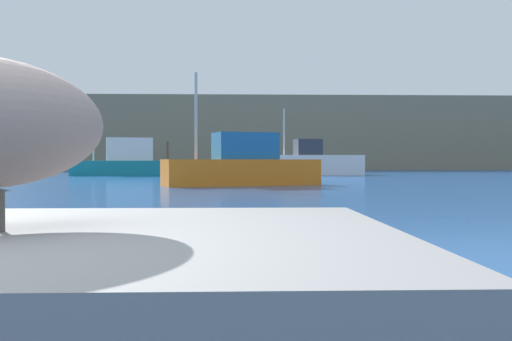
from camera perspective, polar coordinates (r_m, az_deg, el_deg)
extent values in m
cube|color=#7F755B|center=(68.76, -3.29, 3.43)|extent=(140.00, 13.64, 7.89)
cylinder|color=#4C4742|center=(2.44, -23.32, -3.59)|extent=(0.03, 0.03, 0.16)
cube|color=orange|center=(24.62, -1.40, -0.18)|extent=(6.70, 3.68, 1.08)
cube|color=#1E6099|center=(24.67, -1.05, 2.36)|extent=(2.85, 2.17, 1.11)
cylinder|color=#B2B2B2|center=(24.14, -5.79, 5.24)|extent=(0.12, 0.12, 3.51)
cylinder|color=#3F382D|center=(23.82, -8.50, 1.91)|extent=(0.10, 0.10, 0.70)
cube|color=teal|center=(41.80, -12.19, 0.24)|extent=(8.06, 4.00, 1.01)
cube|color=silver|center=(41.80, -12.08, 2.01)|extent=(3.38, 2.32, 1.57)
cylinder|color=#B2B2B2|center=(41.79, -15.38, 3.32)|extent=(0.12, 0.12, 3.50)
cube|color=white|center=(41.57, 5.48, 0.52)|extent=(7.01, 2.98, 1.39)
cube|color=#2D333D|center=(41.49, 4.99, 2.25)|extent=(1.89, 1.98, 1.10)
cylinder|color=#B2B2B2|center=(41.18, 2.72, 3.74)|extent=(0.12, 0.12, 3.23)
cylinder|color=#3F382D|center=(40.93, 1.03, 1.99)|extent=(0.10, 0.10, 0.70)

